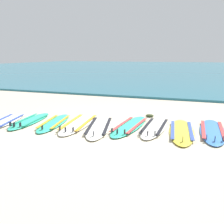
{
  "coord_description": "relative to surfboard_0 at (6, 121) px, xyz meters",
  "views": [
    {
      "loc": [
        2.42,
        -6.49,
        1.93
      ],
      "look_at": [
        -0.3,
        0.8,
        0.25
      ],
      "focal_mm": 42.61,
      "sensor_mm": 36.0,
      "label": 1
    }
  ],
  "objects": [
    {
      "name": "surfboard_1",
      "position": [
        0.62,
        0.29,
        -0.0
      ],
      "size": [
        0.83,
        2.18,
        0.18
      ],
      "color": "#2DB793",
      "rests_on": "ground"
    },
    {
      "name": "surfboard_4",
      "position": [
        2.77,
        0.4,
        -0.0
      ],
      "size": [
        1.25,
        2.53,
        0.18
      ],
      "color": "silver",
      "rests_on": "ground"
    },
    {
      "name": "seaweed_clump_near_shoreline",
      "position": [
        3.77,
        2.13,
        0.01
      ],
      "size": [
        0.25,
        0.2,
        0.09
      ],
      "primitive_type": "ellipsoid",
      "color": "#2D381E",
      "rests_on": "ground"
    },
    {
      "name": "surfboard_0",
      "position": [
        0.0,
        0.0,
        0.0
      ],
      "size": [
        1.04,
        2.18,
        0.18
      ],
      "color": "white",
      "rests_on": "ground"
    },
    {
      "name": "ground_plane",
      "position": [
        3.1,
        0.54,
        -0.04
      ],
      "size": [
        80.0,
        80.0,
        0.0
      ],
      "primitive_type": "plane",
      "color": "#B7AD93"
    },
    {
      "name": "surfboard_8",
      "position": [
        5.64,
        1.03,
        -0.0
      ],
      "size": [
        0.75,
        2.51,
        0.18
      ],
      "color": "#3875CC",
      "rests_on": "ground"
    },
    {
      "name": "surfboard_3",
      "position": [
        2.1,
        0.53,
        -0.0
      ],
      "size": [
        1.0,
        2.62,
        0.18
      ],
      "color": "silver",
      "rests_on": "ground"
    },
    {
      "name": "surfboard_7",
      "position": [
        4.9,
        0.73,
        -0.0
      ],
      "size": [
        0.92,
        2.49,
        0.18
      ],
      "color": "yellow",
      "rests_on": "ground"
    },
    {
      "name": "surfboard_2",
      "position": [
        1.41,
        0.34,
        -0.0
      ],
      "size": [
        0.99,
        2.24,
        0.18
      ],
      "color": "#2DB793",
      "rests_on": "ground"
    },
    {
      "name": "surfboard_5",
      "position": [
        3.52,
        0.76,
        -0.0
      ],
      "size": [
        0.67,
        2.41,
        0.18
      ],
      "color": "#2DB793",
      "rests_on": "ground"
    },
    {
      "name": "sea",
      "position": [
        3.1,
        35.58,
        0.01
      ],
      "size": [
        80.0,
        60.0,
        0.1
      ],
      "primitive_type": "cube",
      "color": "#23667A",
      "rests_on": "ground"
    },
    {
      "name": "surfboard_6",
      "position": [
        4.19,
        0.86,
        -0.0
      ],
      "size": [
        0.64,
        2.33,
        0.18
      ],
      "color": "silver",
      "rests_on": "ground"
    }
  ]
}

